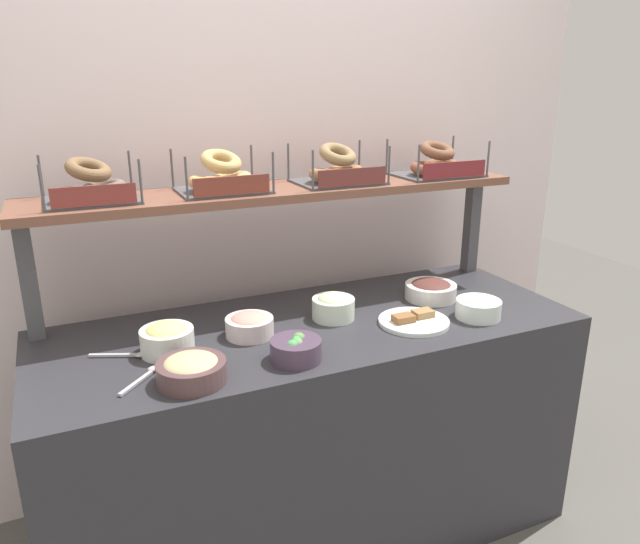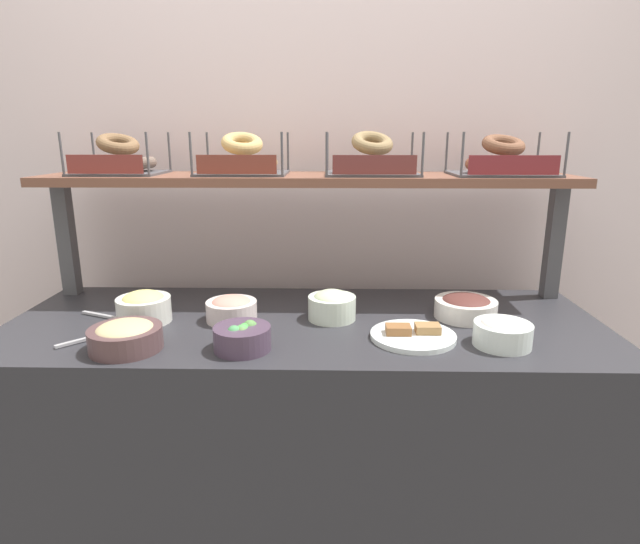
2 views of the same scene
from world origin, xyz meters
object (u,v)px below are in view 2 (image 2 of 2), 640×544
at_px(bowl_hummus, 125,336).
at_px(bagel_basket_plain, 242,160).
at_px(bowl_lox_spread, 232,308).
at_px(serving_spoon_by_edge, 111,317).
at_px(bowl_veggie_mix, 242,337).
at_px(bowl_egg_salad, 144,307).
at_px(bagel_basket_everything, 371,160).
at_px(serving_spoon_near_plate, 99,335).
at_px(bowl_scallion_spread, 332,305).
at_px(bagel_basket_cinnamon_raisin, 502,162).
at_px(bagel_basket_poppy, 119,161).
at_px(bowl_chocolate_spread, 466,306).
at_px(bowl_cream_cheese, 503,332).
at_px(serving_plate_white, 413,335).

relative_size(bowl_hummus, bagel_basket_plain, 0.65).
distance_m(bowl_lox_spread, serving_spoon_by_edge, 0.38).
distance_m(bowl_veggie_mix, bowl_hummus, 0.31).
distance_m(bowl_egg_salad, bagel_basket_plain, 0.58).
distance_m(bowl_hummus, bagel_basket_everything, 0.95).
bearing_deg(serving_spoon_near_plate, serving_spoon_by_edge, 101.03).
bearing_deg(bowl_veggie_mix, bowl_scallion_spread, 45.49).
bearing_deg(bagel_basket_cinnamon_raisin, bagel_basket_plain, 179.02).
bearing_deg(bagel_basket_poppy, serving_spoon_by_edge, -82.06).
relative_size(bowl_chocolate_spread, serving_spoon_by_edge, 1.13).
xyz_separation_m(bowl_lox_spread, bagel_basket_plain, (0.00, 0.26, 0.44)).
height_order(bowl_veggie_mix, bowl_egg_salad, bowl_egg_salad).
distance_m(bowl_scallion_spread, bagel_basket_poppy, 0.89).
bearing_deg(bagel_basket_plain, bowl_egg_salad, -133.74).
height_order(bowl_lox_spread, bagel_basket_poppy, bagel_basket_poppy).
height_order(bowl_cream_cheese, bowl_lox_spread, bowl_cream_cheese).
relative_size(bowl_chocolate_spread, bowl_scallion_spread, 1.30).
relative_size(bagel_basket_everything, bagel_basket_cinnamon_raisin, 0.94).
distance_m(bowl_egg_salad, serving_plate_white, 0.82).
xyz_separation_m(bowl_lox_spread, bowl_egg_salad, (-0.27, -0.02, 0.01)).
bearing_deg(bowl_chocolate_spread, serving_spoon_by_edge, -177.83).
relative_size(bowl_egg_salad, serving_plate_white, 0.67).
relative_size(serving_plate_white, bagel_basket_everything, 0.78).
bearing_deg(bowl_lox_spread, serving_spoon_near_plate, -156.12).
relative_size(bowl_cream_cheese, bagel_basket_poppy, 0.54).
relative_size(bowl_lox_spread, bowl_chocolate_spread, 0.81).
bearing_deg(bowl_lox_spread, bowl_hummus, -135.82).
distance_m(bowl_hummus, serving_spoon_by_edge, 0.27).
bearing_deg(serving_spoon_near_plate, bowl_veggie_mix, -9.91).
height_order(bowl_hummus, serving_plate_white, bowl_hummus).
height_order(bowl_chocolate_spread, serving_spoon_near_plate, bowl_chocolate_spread).
xyz_separation_m(bowl_scallion_spread, serving_plate_white, (0.23, -0.16, -0.04)).
bearing_deg(bowl_cream_cheese, bowl_hummus, -177.27).
height_order(bowl_veggie_mix, serving_spoon_near_plate, bowl_veggie_mix).
bearing_deg(serving_plate_white, bowl_chocolate_spread, 43.31).
relative_size(serving_plate_white, serving_spoon_by_edge, 1.41).
height_order(bowl_veggie_mix, bowl_scallion_spread, bowl_scallion_spread).
height_order(bowl_hummus, bowl_chocolate_spread, bowl_hummus).
distance_m(bowl_cream_cheese, serving_plate_white, 0.24).
distance_m(bowl_scallion_spread, serving_plate_white, 0.28).
height_order(bowl_lox_spread, serving_spoon_near_plate, bowl_lox_spread).
relative_size(serving_spoon_by_edge, bagel_basket_plain, 0.57).
xyz_separation_m(bowl_chocolate_spread, serving_spoon_near_plate, (-1.09, -0.20, -0.03)).
bearing_deg(bagel_basket_cinnamon_raisin, bowl_egg_salad, -166.72).
distance_m(bowl_cream_cheese, bagel_basket_everything, 0.71).
xyz_separation_m(bowl_cream_cheese, serving_spoon_near_plate, (-1.13, 0.03, -0.03)).
relative_size(bowl_lox_spread, bagel_basket_poppy, 0.54).
relative_size(bowl_lox_spread, bagel_basket_plain, 0.52).
bearing_deg(bowl_lox_spread, serving_plate_white, -14.63).
relative_size(bowl_lox_spread, serving_spoon_by_edge, 0.92).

